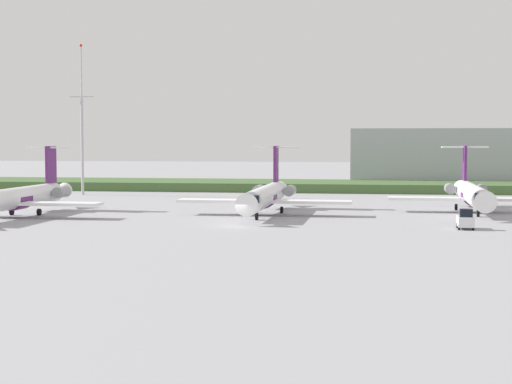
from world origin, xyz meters
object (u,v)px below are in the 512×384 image
regional_jet_nearest (19,197)px  regional_jet_third (472,193)px  regional_jet_second (266,195)px  baggage_tug (465,220)px  antenna_mast (82,133)px

regional_jet_nearest → regional_jet_third: same height
regional_jet_second → regional_jet_third: same height
regional_jet_nearest → baggage_tug: (55.30, -6.73, -1.53)m
regional_jet_third → baggage_tug: bearing=-97.5°
regional_jet_nearest → antenna_mast: 43.39m
regional_jet_nearest → antenna_mast: bearing=99.8°
regional_jet_second → regional_jet_third: 28.72m
baggage_tug → antenna_mast: bearing=142.1°
antenna_mast → baggage_tug: 79.89m
antenna_mast → baggage_tug: bearing=-37.9°
regional_jet_nearest → antenna_mast: (-7.27, 41.90, 8.60)m
regional_jet_second → antenna_mast: (-38.21, 33.81, 8.60)m
regional_jet_nearest → baggage_tug: bearing=-6.9°
regional_jet_second → baggage_tug: size_ratio=9.69×
regional_jet_third → baggage_tug: 23.55m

